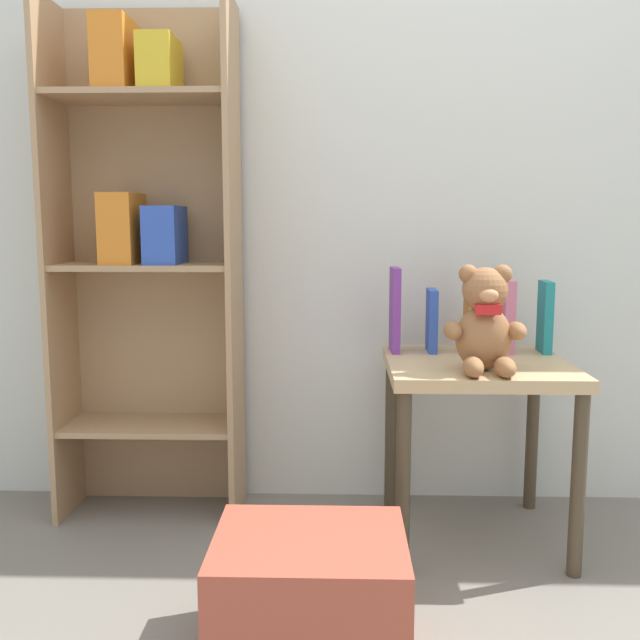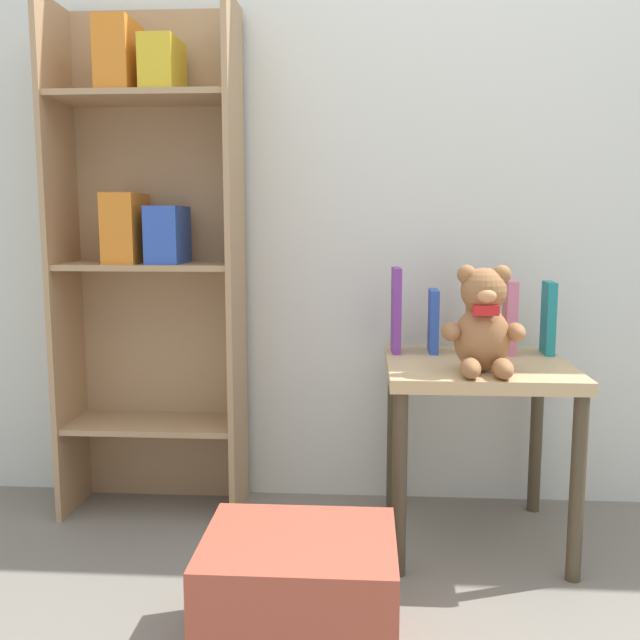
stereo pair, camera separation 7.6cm
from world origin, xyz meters
name	(u,v)px [view 1 (the left image)]	position (x,y,z in m)	size (l,w,h in m)	color
wall_back	(397,128)	(0.00, 1.32, 1.25)	(4.80, 0.06, 2.50)	silver
bookshelf_side	(147,235)	(-0.80, 1.17, 0.90)	(0.57, 0.27, 1.61)	tan
display_table	(476,389)	(0.22, 0.97, 0.46)	(0.52, 0.52, 0.54)	tan
teddy_bear	(485,323)	(0.21, 0.83, 0.67)	(0.22, 0.20, 0.29)	#99663D
book_standing_purple	(395,310)	(-0.01, 1.11, 0.67)	(0.02, 0.11, 0.26)	purple
book_standing_blue	(432,320)	(0.10, 1.12, 0.64)	(0.03, 0.12, 0.19)	#2D51B7
book_standing_orange	(470,311)	(0.22, 1.12, 0.67)	(0.02, 0.10, 0.26)	orange
book_standing_pink	(507,316)	(0.33, 1.11, 0.65)	(0.03, 0.11, 0.22)	#D17093
book_standing_teal	(545,317)	(0.45, 1.11, 0.65)	(0.03, 0.11, 0.22)	teal
storage_bin	(310,595)	(-0.25, 0.38, 0.13)	(0.42, 0.35, 0.27)	#AD4C38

